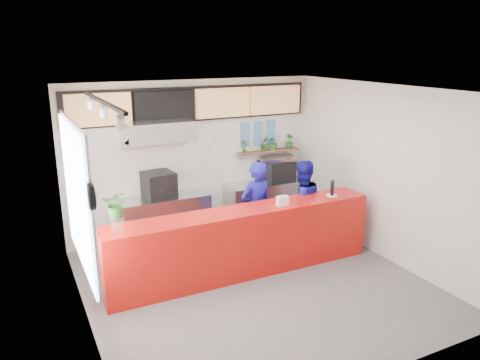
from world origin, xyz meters
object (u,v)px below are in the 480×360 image
object	(u,v)px
panini_oven	(159,185)
staff_right	(301,205)
espresso_machine	(277,171)
pepper_mill	(332,188)
staff_center	(256,209)
service_counter	(243,242)

from	to	relation	value
panini_oven	staff_right	world-z (taller)	staff_right
panini_oven	espresso_machine	world-z (taller)	panini_oven
espresso_machine	pepper_mill	size ratio (longest dim) A/B	2.62
espresso_machine	staff_center	distance (m)	1.75
service_counter	staff_center	bearing A→B (deg)	45.11
panini_oven	pepper_mill	size ratio (longest dim) A/B	2.05
staff_center	staff_right	size ratio (longest dim) A/B	1.04
staff_center	pepper_mill	size ratio (longest dim) A/B	6.58
staff_center	pepper_mill	bearing A→B (deg)	145.79
espresso_machine	pepper_mill	xyz separation A→B (m)	(0.01, -1.85, 0.13)
service_counter	pepper_mill	size ratio (longest dim) A/B	17.29
panini_oven	staff_center	bearing A→B (deg)	-48.66
staff_right	staff_center	bearing A→B (deg)	-4.19
panini_oven	espresso_machine	bearing A→B (deg)	-5.01
espresso_machine	staff_center	xyz separation A→B (m)	(-1.17, -1.28, -0.26)
espresso_machine	staff_right	xyz separation A→B (m)	(-0.28, -1.34, -0.29)
service_counter	staff_center	distance (m)	0.80
panini_oven	staff_right	bearing A→B (deg)	-36.02
staff_center	pepper_mill	distance (m)	1.37
staff_right	panini_oven	bearing A→B (deg)	-31.01
service_counter	espresso_machine	bearing A→B (deg)	46.79
staff_right	pepper_mill	size ratio (longest dim) A/B	6.33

